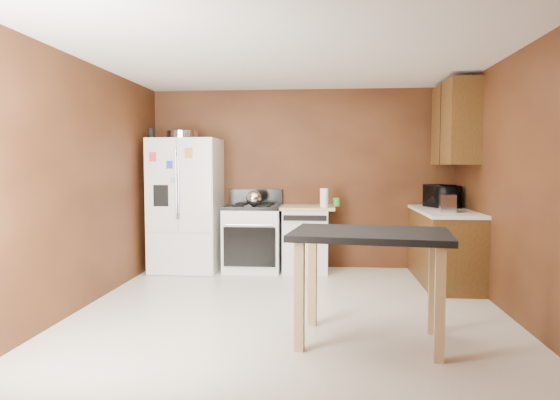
# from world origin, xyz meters

# --- Properties ---
(floor) EXTENTS (4.50, 4.50, 0.00)m
(floor) POSITION_xyz_m (0.00, 0.00, 0.00)
(floor) COLOR silver
(floor) RESTS_ON ground
(ceiling) EXTENTS (4.50, 4.50, 0.00)m
(ceiling) POSITION_xyz_m (0.00, 0.00, 2.50)
(ceiling) COLOR white
(ceiling) RESTS_ON ground
(wall_back) EXTENTS (4.20, 0.00, 4.20)m
(wall_back) POSITION_xyz_m (0.00, 2.25, 1.25)
(wall_back) COLOR #552E16
(wall_back) RESTS_ON ground
(wall_front) EXTENTS (4.20, 0.00, 4.20)m
(wall_front) POSITION_xyz_m (0.00, -2.25, 1.25)
(wall_front) COLOR #552E16
(wall_front) RESTS_ON ground
(wall_left) EXTENTS (0.00, 4.50, 4.50)m
(wall_left) POSITION_xyz_m (-2.10, 0.00, 1.25)
(wall_left) COLOR #552E16
(wall_left) RESTS_ON ground
(wall_right) EXTENTS (0.00, 4.50, 4.50)m
(wall_right) POSITION_xyz_m (2.10, 0.00, 1.25)
(wall_right) COLOR #552E16
(wall_right) RESTS_ON ground
(roasting_pan) EXTENTS (0.43, 0.43, 0.11)m
(roasting_pan) POSITION_xyz_m (-1.61, 1.92, 1.85)
(roasting_pan) COLOR silver
(roasting_pan) RESTS_ON refrigerator
(pen_cup) EXTENTS (0.09, 0.09, 0.13)m
(pen_cup) POSITION_xyz_m (-1.99, 1.75, 1.87)
(pen_cup) COLOR black
(pen_cup) RESTS_ON refrigerator
(kettle) EXTENTS (0.21, 0.21, 0.21)m
(kettle) POSITION_xyz_m (-0.60, 1.77, 1.00)
(kettle) COLOR silver
(kettle) RESTS_ON gas_range
(paper_towel) EXTENTS (0.11, 0.11, 0.25)m
(paper_towel) POSITION_xyz_m (0.33, 1.79, 1.01)
(paper_towel) COLOR white
(paper_towel) RESTS_ON dishwasher
(green_canister) EXTENTS (0.12, 0.12, 0.11)m
(green_canister) POSITION_xyz_m (0.49, 1.99, 0.95)
(green_canister) COLOR green
(green_canister) RESTS_ON dishwasher
(toaster) EXTENTS (0.21, 0.30, 0.21)m
(toaster) POSITION_xyz_m (1.76, 1.15, 1.00)
(toaster) COLOR silver
(toaster) RESTS_ON right_cabinets
(microwave) EXTENTS (0.49, 0.57, 0.26)m
(microwave) POSITION_xyz_m (1.84, 1.77, 1.03)
(microwave) COLOR black
(microwave) RESTS_ON right_cabinets
(refrigerator) EXTENTS (0.90, 0.80, 1.80)m
(refrigerator) POSITION_xyz_m (-1.55, 1.86, 0.90)
(refrigerator) COLOR white
(refrigerator) RESTS_ON ground
(gas_range) EXTENTS (0.76, 0.68, 1.10)m
(gas_range) POSITION_xyz_m (-0.64, 1.92, 0.46)
(gas_range) COLOR white
(gas_range) RESTS_ON ground
(dishwasher) EXTENTS (0.78, 0.63, 0.89)m
(dishwasher) POSITION_xyz_m (0.08, 1.95, 0.45)
(dishwasher) COLOR white
(dishwasher) RESTS_ON ground
(right_cabinets) EXTENTS (0.63, 1.58, 2.45)m
(right_cabinets) POSITION_xyz_m (1.84, 1.48, 0.91)
(right_cabinets) COLOR #5A3718
(right_cabinets) RESTS_ON ground
(island) EXTENTS (1.35, 0.99, 0.91)m
(island) POSITION_xyz_m (0.70, -0.74, 0.77)
(island) COLOR black
(island) RESTS_ON ground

